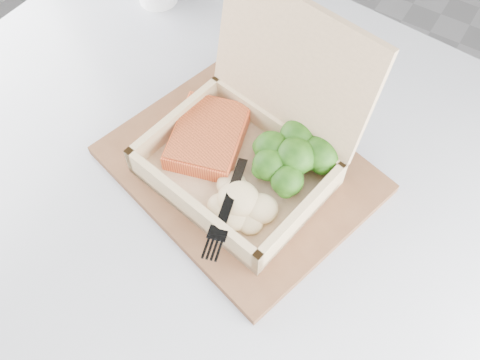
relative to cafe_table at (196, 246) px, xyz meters
The scene contains 8 objects.
cafe_table is the anchor object (origin of this frame).
serving_tray 0.22m from the cafe_table, 46.34° to the left, with size 0.33×0.26×0.01m, color brown.
takeout_container 0.28m from the cafe_table, 49.59° to the left, with size 0.25×0.24×0.21m.
salmon_fillet 0.24m from the cafe_table, 90.85° to the left, with size 0.09×0.12×0.02m, color orange.
broccoli_pile 0.28m from the cafe_table, 33.93° to the left, with size 0.12×0.12×0.04m, color #316C18, non-canonical shape.
mashed_potatoes 0.25m from the cafe_table, ahead, with size 0.08×0.07×0.03m, color #D2BB88.
plastic_fork 0.26m from the cafe_table, 14.35° to the left, with size 0.06×0.16×0.02m.
receipt 0.31m from the cafe_table, 64.97° to the left, with size 0.07×0.13×0.00m, color white.
Camera 1 is at (-0.36, -0.19, 1.37)m, focal length 40.00 mm.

